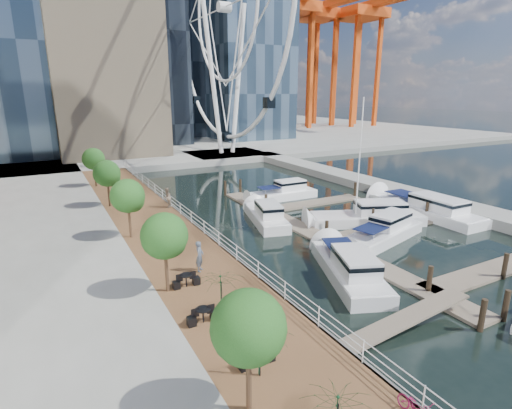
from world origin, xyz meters
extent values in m
plane|color=black|center=(0.00, 0.00, 0.00)|extent=(520.00, 520.00, 0.00)
cube|color=brown|center=(-9.00, 15.00, 0.50)|extent=(6.00, 60.00, 1.00)
cube|color=#595954|center=(-6.00, 15.00, 0.50)|extent=(0.25, 60.00, 1.00)
cube|color=gray|center=(0.00, 102.00, 0.50)|extent=(200.00, 114.00, 1.00)
cube|color=gray|center=(20.00, 20.00, 0.50)|extent=(4.00, 60.00, 1.00)
cube|color=gray|center=(14.00, 52.00, 0.50)|extent=(14.00, 12.00, 1.00)
cube|color=#6D6051|center=(3.00, 10.00, 0.10)|extent=(2.00, 32.00, 0.20)
cube|color=#6D6051|center=(9.00, -2.00, 0.10)|extent=(12.00, 2.00, 0.20)
cube|color=#6D6051|center=(9.00, 8.00, 0.10)|extent=(12.00, 2.00, 0.20)
cube|color=#6D6051|center=(9.00, 18.00, 0.10)|extent=(12.00, 2.00, 0.20)
cylinder|color=white|center=(11.50, 52.00, 14.00)|extent=(0.80, 0.80, 26.00)
cylinder|color=white|center=(16.50, 52.00, 14.00)|extent=(0.80, 0.80, 26.00)
torus|color=white|center=(14.00, 52.00, 26.00)|extent=(0.70, 44.70, 44.70)
cylinder|color=#3F2B1C|center=(-11.40, -6.00, 2.20)|extent=(0.20, 0.20, 2.40)
sphere|color=#265B1E|center=(-11.40, -6.00, 4.30)|extent=(2.60, 2.60, 2.60)
cylinder|color=#3F2B1C|center=(-11.40, 4.00, 2.20)|extent=(0.20, 0.20, 2.40)
sphere|color=#265B1E|center=(-11.40, 4.00, 4.30)|extent=(2.60, 2.60, 2.60)
cylinder|color=#3F2B1C|center=(-11.40, 14.00, 2.20)|extent=(0.20, 0.20, 2.40)
sphere|color=#265B1E|center=(-11.40, 14.00, 4.30)|extent=(2.60, 2.60, 2.60)
cylinder|color=#3F2B1C|center=(-11.40, 24.00, 2.20)|extent=(0.20, 0.20, 2.40)
sphere|color=#265B1E|center=(-11.40, 24.00, 4.30)|extent=(2.60, 2.60, 2.60)
cylinder|color=#3F2B1C|center=(-11.40, 34.00, 2.20)|extent=(0.20, 0.20, 2.40)
sphere|color=#265B1E|center=(-11.40, 34.00, 4.30)|extent=(2.60, 2.60, 2.60)
imported|color=maroon|center=(-6.50, -9.06, 1.41)|extent=(0.55, 1.57, 0.82)
imported|color=#464F5D|center=(-8.84, 5.64, 1.98)|extent=(0.81, 0.86, 1.97)
imported|color=#7C6855|center=(-6.50, 20.81, 1.98)|extent=(1.09, 1.18, 1.96)
imported|color=#31393E|center=(-8.28, 26.44, 1.86)|extent=(1.07, 0.59, 1.72)
imported|color=#103B25|center=(-10.21, -4.67, 2.17)|extent=(2.88, 2.93, 2.33)
imported|color=#0F391A|center=(-9.69, 0.26, 2.11)|extent=(3.14, 3.17, 2.23)
camera|label=1|loc=(-16.72, -16.38, 11.80)|focal=28.00mm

